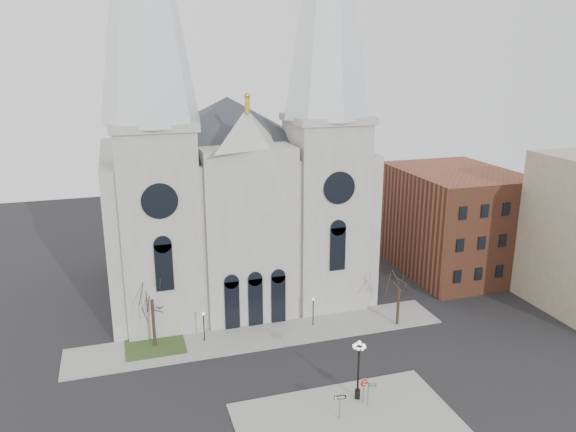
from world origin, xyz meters
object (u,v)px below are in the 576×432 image
object	(u,v)px
stop_sign	(364,385)
one_way_sign	(340,402)
street_name_sign	(369,392)
globe_lamp	(359,362)

from	to	relation	value
stop_sign	one_way_sign	distance (m)	3.16
one_way_sign	street_name_sign	xyz separation A→B (m)	(3.07, 0.98, -0.23)
stop_sign	globe_lamp	distance (m)	1.95
stop_sign	globe_lamp	bearing A→B (deg)	124.54
globe_lamp	one_way_sign	distance (m)	3.88
globe_lamp	one_way_sign	world-z (taller)	globe_lamp
street_name_sign	stop_sign	bearing A→B (deg)	137.46
globe_lamp	street_name_sign	distance (m)	2.54
stop_sign	street_name_sign	distance (m)	0.69
globe_lamp	street_name_sign	xyz separation A→B (m)	(0.51, -1.19, -2.18)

